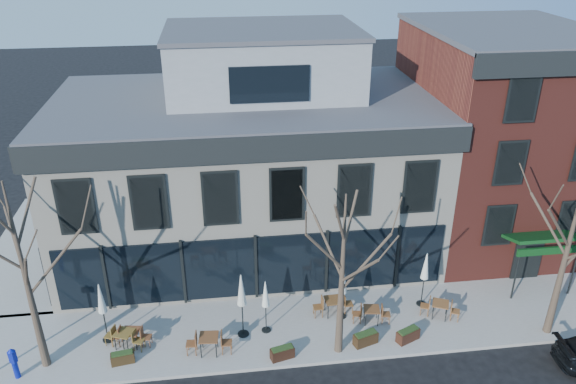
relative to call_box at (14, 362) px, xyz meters
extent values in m
plane|color=black|center=(9.41, 3.78, -0.88)|extent=(120.00, 120.00, 0.00)
cube|color=gray|center=(12.66, 1.63, -0.81)|extent=(33.50, 4.70, 0.15)
cube|color=gray|center=(-1.84, 9.78, -0.81)|extent=(4.50, 12.00, 0.15)
cube|color=beige|center=(9.41, 8.78, 3.12)|extent=(18.00, 10.00, 8.00)
cube|color=#47474C|center=(9.41, 8.78, 7.17)|extent=(18.30, 10.30, 0.30)
cube|color=black|center=(9.41, 3.66, 6.67)|extent=(18.30, 0.25, 1.10)
cube|color=black|center=(0.29, 8.78, 6.67)|extent=(0.25, 10.30, 1.10)
cube|color=black|center=(9.41, 3.72, 1.02)|extent=(17.20, 0.12, 3.00)
cube|color=black|center=(0.35, 7.78, 1.02)|extent=(0.12, 7.50, 3.00)
cube|color=gray|center=(10.41, 9.78, 8.72)|extent=(9.00, 6.50, 3.00)
cube|color=maroon|center=(22.41, 8.78, 4.62)|extent=(8.00, 10.00, 11.00)
cube|color=#47474C|center=(22.41, 8.78, 10.17)|extent=(8.20, 10.20, 0.25)
cube|color=black|center=(22.41, 3.66, 9.72)|extent=(8.20, 0.25, 1.00)
cube|color=#0C3713|center=(22.41, 2.93, 2.02)|extent=(3.20, 1.66, 0.67)
cube|color=black|center=(22.41, 3.73, 0.37)|extent=(1.40, 0.10, 2.50)
cone|color=#382B21|center=(0.91, 0.58, 3.23)|extent=(0.34, 0.34, 7.92)
cylinder|color=#382B21|center=(1.98, 0.77, 3.80)|extent=(2.23, 0.50, 2.48)
cylinder|color=#382B21|center=(0.46, 1.55, 4.26)|extent=(1.03, 2.05, 2.14)
cylinder|color=#382B21|center=(1.36, -0.38, 4.17)|extent=(1.03, 2.04, 2.28)
cone|color=#382B21|center=(12.41, -0.12, 2.79)|extent=(0.34, 0.34, 7.04)
cylinder|color=#382B21|center=(13.36, 0.05, 3.29)|extent=(2.00, 0.46, 2.21)
cylinder|color=#382B21|center=(12.01, 0.74, 3.70)|extent=(0.93, 1.84, 1.91)
cylinder|color=#382B21|center=(11.66, -0.39, 4.16)|extent=(1.61, 0.68, 1.97)
cylinder|color=#382B21|center=(12.81, -0.98, 3.62)|extent=(0.93, 1.83, 2.03)
cone|color=#382B21|center=(21.41, -0.12, 3.01)|extent=(0.34, 0.34, 7.48)
cylinder|color=#382B21|center=(20.99, 0.79, 3.98)|extent=(0.98, 1.94, 2.03)
cylinder|color=#382B21|center=(20.62, -0.41, 4.46)|extent=(1.71, 0.71, 2.09)
cylinder|color=#0C1AA0|center=(0.00, 0.00, -0.36)|extent=(0.21, 0.21, 0.74)
cube|color=#0C1AA0|center=(0.00, 0.00, 0.27)|extent=(0.29, 0.27, 0.53)
cone|color=#0C1AA0|center=(0.00, 0.00, 0.59)|extent=(0.28, 0.28, 0.13)
cube|color=brown|center=(4.11, 1.27, -0.04)|extent=(0.78, 0.78, 0.04)
cylinder|color=black|center=(3.80, 1.05, -0.39)|extent=(0.04, 0.04, 0.69)
cylinder|color=black|center=(4.33, 0.96, -0.39)|extent=(0.04, 0.04, 0.69)
cylinder|color=black|center=(3.89, 1.58, -0.39)|extent=(0.04, 0.04, 0.69)
cylinder|color=black|center=(4.42, 1.49, -0.39)|extent=(0.04, 0.04, 0.69)
cube|color=brown|center=(3.85, 1.20, -0.02)|extent=(0.89, 0.89, 0.04)
cylinder|color=black|center=(3.49, 1.05, -0.38)|extent=(0.04, 0.04, 0.71)
cylinder|color=black|center=(4.01, 0.85, -0.38)|extent=(0.04, 0.04, 0.71)
cylinder|color=black|center=(3.70, 1.56, -0.38)|extent=(0.04, 0.04, 0.71)
cylinder|color=black|center=(4.21, 1.36, -0.38)|extent=(0.04, 0.04, 0.71)
cube|color=brown|center=(7.25, 0.41, 0.05)|extent=(0.82, 0.82, 0.04)
cylinder|color=black|center=(6.92, 0.14, -0.35)|extent=(0.04, 0.04, 0.77)
cylinder|color=black|center=(7.52, 0.08, -0.35)|extent=(0.04, 0.04, 0.77)
cylinder|color=black|center=(6.98, 0.73, -0.35)|extent=(0.04, 0.04, 0.77)
cylinder|color=black|center=(7.58, 0.68, -0.35)|extent=(0.04, 0.04, 0.77)
cube|color=brown|center=(12.65, 2.18, 0.02)|extent=(0.76, 0.76, 0.04)
cylinder|color=black|center=(12.37, 1.87, -0.36)|extent=(0.04, 0.04, 0.74)
cylinder|color=black|center=(12.95, 1.90, -0.36)|extent=(0.04, 0.04, 0.74)
cylinder|color=black|center=(12.35, 2.45, -0.36)|extent=(0.04, 0.04, 0.74)
cylinder|color=black|center=(12.93, 2.48, -0.36)|extent=(0.04, 0.04, 0.74)
cube|color=brown|center=(14.17, 1.42, -0.04)|extent=(0.76, 0.76, 0.04)
cylinder|color=black|center=(13.87, 1.20, -0.39)|extent=(0.04, 0.04, 0.68)
cylinder|color=black|center=(14.40, 1.12, -0.39)|extent=(0.04, 0.04, 0.68)
cylinder|color=black|center=(13.95, 1.72, -0.39)|extent=(0.04, 0.04, 0.68)
cylinder|color=black|center=(14.48, 1.64, -0.39)|extent=(0.04, 0.04, 0.68)
cube|color=brown|center=(17.23, 1.38, -0.02)|extent=(0.91, 0.91, 0.04)
cylinder|color=black|center=(16.86, 1.24, -0.38)|extent=(0.04, 0.04, 0.71)
cylinder|color=black|center=(17.37, 1.01, -0.38)|extent=(0.04, 0.04, 0.71)
cylinder|color=black|center=(17.09, 1.74, -0.38)|extent=(0.04, 0.04, 0.71)
cylinder|color=black|center=(17.59, 1.51, -0.38)|extent=(0.04, 0.04, 0.71)
cylinder|color=black|center=(3.08, 1.70, -0.70)|extent=(0.45, 0.45, 0.06)
cylinder|color=black|center=(3.08, 1.70, 0.38)|extent=(0.05, 0.05, 2.23)
cone|color=beige|center=(3.08, 1.70, 1.39)|extent=(0.36, 0.36, 1.32)
cylinder|color=black|center=(8.65, 1.32, -0.70)|extent=(0.48, 0.48, 0.07)
cylinder|color=black|center=(8.65, 1.32, 0.46)|extent=(0.05, 0.05, 2.39)
cone|color=beige|center=(8.65, 1.32, 1.55)|extent=(0.39, 0.39, 1.41)
cylinder|color=black|center=(9.63, 1.45, -0.71)|extent=(0.40, 0.40, 0.05)
cylinder|color=black|center=(9.63, 1.45, 0.26)|extent=(0.05, 0.05, 1.99)
cone|color=silver|center=(9.63, 1.45, 1.17)|extent=(0.33, 0.33, 1.18)
cylinder|color=black|center=(13.00, 1.93, -0.71)|extent=(0.39, 0.39, 0.05)
cylinder|color=black|center=(13.00, 1.93, 0.25)|extent=(0.04, 0.04, 1.97)
cone|color=beige|center=(13.00, 1.93, 1.14)|extent=(0.32, 0.32, 1.16)
cylinder|color=black|center=(16.75, 2.34, -0.70)|extent=(0.43, 0.43, 0.06)
cylinder|color=black|center=(16.75, 2.34, 0.35)|extent=(0.05, 0.05, 2.17)
cone|color=silver|center=(16.75, 2.34, 1.33)|extent=(0.35, 0.35, 1.28)
cube|color=black|center=(3.88, 0.28, -0.51)|extent=(0.94, 0.50, 0.45)
cube|color=#1E3314|center=(3.88, 0.28, -0.27)|extent=(0.84, 0.41, 0.07)
cube|color=black|center=(10.11, -0.27, -0.50)|extent=(1.01, 0.60, 0.47)
cube|color=#1E3314|center=(10.11, -0.27, -0.24)|extent=(0.90, 0.50, 0.08)
cube|color=black|center=(13.59, 0.11, -0.48)|extent=(1.09, 0.70, 0.50)
cube|color=#1E3314|center=(13.59, 0.11, -0.21)|extent=(0.96, 0.59, 0.08)
cube|color=#331A11|center=(15.38, 0.09, -0.48)|extent=(1.07, 0.77, 0.50)
cube|color=#1E3314|center=(15.38, 0.09, -0.22)|extent=(0.95, 0.66, 0.08)
camera|label=1|loc=(8.11, -17.29, 14.96)|focal=35.00mm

